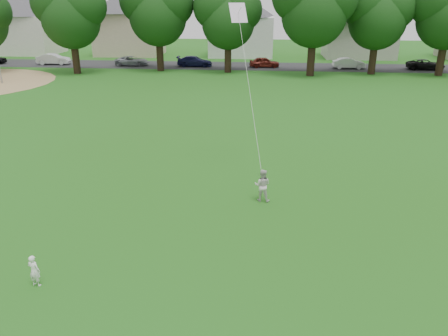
# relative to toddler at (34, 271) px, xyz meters

# --- Properties ---
(ground) EXTENTS (160.00, 160.00, 0.00)m
(ground) POSITION_rel_toddler_xyz_m (2.64, 1.66, -0.48)
(ground) COLOR #255F15
(ground) RESTS_ON ground
(street) EXTENTS (90.00, 7.00, 0.01)m
(street) POSITION_rel_toddler_xyz_m (2.64, 43.66, -0.48)
(street) COLOR #2D2D30
(street) RESTS_ON ground
(toddler) EXTENTS (0.39, 0.29, 0.96)m
(toddler) POSITION_rel_toddler_xyz_m (0.00, 0.00, 0.00)
(toddler) COLOR white
(toddler) RESTS_ON ground
(older_boy) EXTENTS (0.70, 0.58, 1.32)m
(older_boy) POSITION_rel_toddler_xyz_m (6.20, 6.14, 0.18)
(older_boy) COLOR silver
(older_boy) RESTS_ON ground
(kite) EXTENTS (1.14, 2.22, 7.15)m
(kite) POSITION_rel_toddler_xyz_m (5.57, 7.97, 3.47)
(kite) COLOR white
(kite) RESTS_ON ground
(tree_row) EXTENTS (81.48, 9.40, 10.85)m
(tree_row) POSITION_rel_toddler_xyz_m (8.16, 38.11, 6.03)
(tree_row) COLOR black
(tree_row) RESTS_ON ground
(parked_cars) EXTENTS (72.65, 2.22, 1.30)m
(parked_cars) POSITION_rel_toddler_xyz_m (6.72, 42.66, 0.13)
(parked_cars) COLOR black
(parked_cars) RESTS_ON ground
(house_row) EXTENTS (77.61, 14.07, 10.34)m
(house_row) POSITION_rel_toddler_xyz_m (0.83, 53.66, 4.36)
(house_row) COLOR silver
(house_row) RESTS_ON ground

